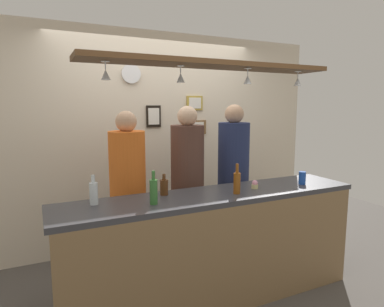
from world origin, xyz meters
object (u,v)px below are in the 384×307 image
Objects in this scene: bottle_soda_clear at (94,193)px; picture_frame_lower_pair at (195,127)px; person_middle_brown_shirt at (187,173)px; wall_clock at (131,74)px; drink_can at (302,178)px; bottle_beer_amber_tall at (237,182)px; person_left_orange_shirt at (128,182)px; picture_frame_crest at (154,116)px; bottle_beer_brown_stubby at (164,187)px; bottle_beer_green_import at (154,191)px; picture_frame_upper_small at (195,103)px; person_right_navy_shirt at (233,168)px; cupcake at (255,185)px.

picture_frame_lower_pair is (1.49, 1.29, 0.38)m from bottle_soda_clear.
wall_clock is (-0.35, 0.80, 1.05)m from person_middle_brown_shirt.
drink_can is at bearing -36.14° from person_middle_brown_shirt.
person_left_orange_shirt is at bearing 138.19° from bottle_beer_amber_tall.
picture_frame_crest is (0.54, 0.80, 0.59)m from person_left_orange_shirt.
drink_can is at bearing -73.72° from picture_frame_lower_pair.
bottle_soda_clear is 0.77× the size of picture_frame_lower_pair.
bottle_beer_green_import is at bearing -127.51° from bottle_beer_brown_stubby.
bottle_soda_clear is 2.08m from picture_frame_upper_small.
picture_frame_crest reaches higher than bottle_beer_amber_tall.
bottle_beer_green_import is (0.03, -0.68, 0.07)m from person_left_orange_shirt.
picture_frame_lower_pair is 0.31m from picture_frame_upper_small.
bottle_soda_clear reaches higher than bottle_beer_brown_stubby.
person_right_navy_shirt is 1.08m from bottle_beer_brown_stubby.
bottle_soda_clear is at bearing 155.84° from bottle_beer_green_import.
person_right_navy_shirt is 14.23× the size of drink_can.
wall_clock is (-0.90, 0.80, 1.04)m from person_right_navy_shirt.
picture_frame_upper_small is (0.32, 1.49, 0.68)m from bottle_beer_amber_tall.
cupcake is at bearing -71.38° from picture_frame_crest.
person_left_orange_shirt is at bearing -123.86° from picture_frame_crest.
person_left_orange_shirt is at bearing 112.72° from bottle_beer_brown_stubby.
person_left_orange_shirt is 1.67m from drink_can.
drink_can is at bearing -23.47° from person_left_orange_shirt.
wall_clock is at bearing -179.57° from picture_frame_lower_pair.
wall_clock is at bearing 62.73° from bottle_soda_clear.
person_left_orange_shirt is 0.63m from bottle_soda_clear.
person_middle_brown_shirt is 6.61× the size of bottle_beer_green_import.
bottle_beer_amber_tall is 1.57m from picture_frame_lower_pair.
person_left_orange_shirt is at bearing 156.53° from drink_can.
person_left_orange_shirt reaches higher than bottle_beer_amber_tall.
bottle_beer_brown_stubby is 1.64m from wall_clock.
wall_clock reaches higher than person_middle_brown_shirt.
person_left_orange_shirt is at bearing -180.00° from person_middle_brown_shirt.
bottle_beer_brown_stubby is 0.84m from cupcake.
wall_clock is (0.66, 1.29, 1.02)m from bottle_soda_clear.
drink_can is 2.19m from wall_clock.
person_left_orange_shirt is 1.55m from picture_frame_upper_small.
bottle_beer_green_import is at bearing -24.16° from bottle_soda_clear.
drink_can is at bearing -49.33° from wall_clock.
bottle_soda_clear is at bearing -177.05° from bottle_beer_brown_stubby.
picture_frame_upper_small reaches higher than person_middle_brown_shirt.
drink_can is 0.52m from cupcake.
picture_frame_lower_pair is 1.36× the size of wall_clock.
person_right_navy_shirt is 0.90m from picture_frame_lower_pair.
picture_frame_upper_small is 0.88m from wall_clock.
person_left_orange_shirt reaches higher than drink_can.
picture_frame_lower_pair is at bearing 59.09° from person_middle_brown_shirt.
cupcake is at bearing -93.03° from picture_frame_upper_small.
person_right_navy_shirt is at bearing 118.24° from drink_can.
bottle_beer_amber_tall is 1.00× the size of bottle_beer_green_import.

